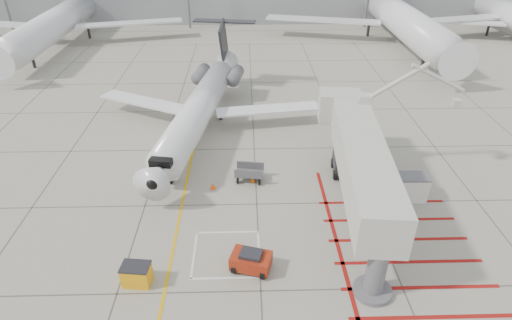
{
  "coord_description": "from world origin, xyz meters",
  "views": [
    {
      "loc": [
        -0.71,
        -20.57,
        18.65
      ],
      "look_at": [
        0.0,
        6.0,
        2.5
      ],
      "focal_mm": 30.0,
      "sensor_mm": 36.0,
      "label": 1
    }
  ],
  "objects_px": {
    "jet_bridge": "(363,174)",
    "spill_bin": "(137,274)",
    "pushback_tug": "(251,260)",
    "regional_jet": "(191,103)"
  },
  "relations": [
    {
      "from": "regional_jet",
      "to": "pushback_tug",
      "type": "bearing_deg",
      "value": -63.17
    },
    {
      "from": "spill_bin",
      "to": "regional_jet",
      "type": "bearing_deg",
      "value": 90.96
    },
    {
      "from": "pushback_tug",
      "to": "regional_jet",
      "type": "bearing_deg",
      "value": 123.68
    },
    {
      "from": "regional_jet",
      "to": "jet_bridge",
      "type": "distance_m",
      "value": 16.64
    },
    {
      "from": "jet_bridge",
      "to": "pushback_tug",
      "type": "relative_size",
      "value": 8.05
    },
    {
      "from": "jet_bridge",
      "to": "spill_bin",
      "type": "distance_m",
      "value": 15.0
    },
    {
      "from": "pushback_tug",
      "to": "spill_bin",
      "type": "xyz_separation_m",
      "value": [
        -6.46,
        -0.94,
        -0.0
      ]
    },
    {
      "from": "jet_bridge",
      "to": "spill_bin",
      "type": "bearing_deg",
      "value": -153.93
    },
    {
      "from": "regional_jet",
      "to": "jet_bridge",
      "type": "bearing_deg",
      "value": -33.62
    },
    {
      "from": "regional_jet",
      "to": "pushback_tug",
      "type": "xyz_separation_m",
      "value": [
        4.86,
        -15.74,
        -3.09
      ]
    }
  ]
}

